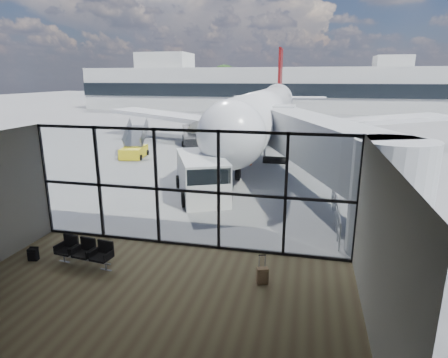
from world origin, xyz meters
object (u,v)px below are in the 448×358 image
at_px(backpack, 33,254).
at_px(mobile_stairs, 134,150).
at_px(airliner, 266,110).
at_px(suitcase, 262,276).
at_px(belt_loader, 192,141).
at_px(service_van, 202,176).
at_px(seating_row, 86,250).

xyz_separation_m(backpack, mobile_stairs, (-4.46, 17.11, 0.33)).
xyz_separation_m(airliner, mobile_stairs, (-9.37, -10.16, -2.53)).
relative_size(suitcase, mobile_stairs, 0.26).
distance_m(backpack, suitcase, 8.07).
bearing_deg(backpack, suitcase, -6.74).
relative_size(backpack, belt_loader, 0.11).
bearing_deg(belt_loader, suitcase, -90.09).
relative_size(backpack, mobile_stairs, 0.14).
bearing_deg(service_van, belt_loader, 85.46).
height_order(service_van, mobile_stairs, mobile_stairs).
bearing_deg(backpack, mobile_stairs, 96.00).
bearing_deg(airliner, seating_row, -96.54).
xyz_separation_m(seating_row, mobile_stairs, (-6.45, 16.95, 0.05)).
distance_m(seating_row, backpack, 2.02).
distance_m(seating_row, belt_loader, 22.03).
height_order(suitcase, mobile_stairs, mobile_stairs).
relative_size(backpack, service_van, 0.09).
bearing_deg(mobile_stairs, belt_loader, 46.71).
xyz_separation_m(seating_row, service_van, (1.76, 8.26, 0.62)).
height_order(seating_row, service_van, service_van).
bearing_deg(suitcase, service_van, 97.74).
relative_size(seating_row, airliner, 0.05).
bearing_deg(airliner, backpack, -100.61).
relative_size(seating_row, suitcase, 2.25).
distance_m(seating_row, service_van, 8.46).
distance_m(backpack, mobile_stairs, 17.69).
height_order(backpack, service_van, service_van).
relative_size(seating_row, mobile_stairs, 0.59).
bearing_deg(belt_loader, mobile_stairs, -147.25).
bearing_deg(service_van, seating_row, -126.54).
distance_m(suitcase, mobile_stairs, 21.00).
xyz_separation_m(airliner, service_van, (-1.15, -18.85, -1.96)).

